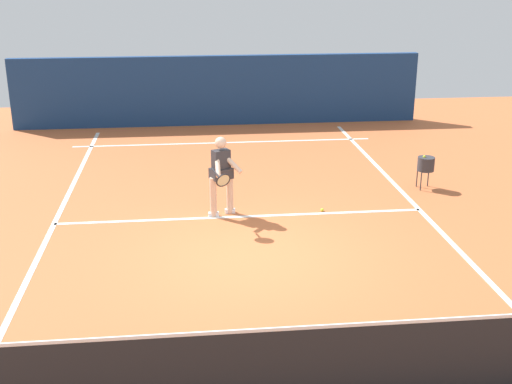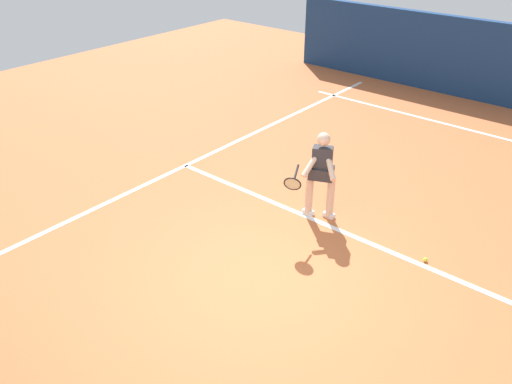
{
  "view_description": "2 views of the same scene",
  "coord_description": "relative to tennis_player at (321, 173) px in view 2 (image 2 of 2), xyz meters",
  "views": [
    {
      "loc": [
        1.01,
        10.07,
        4.61
      ],
      "look_at": [
        -0.17,
        -0.8,
        0.81
      ],
      "focal_mm": 46.29,
      "sensor_mm": 36.0,
      "label": 1
    },
    {
      "loc": [
        -3.72,
        4.68,
        4.85
      ],
      "look_at": [
        0.55,
        -0.41,
        1.05
      ],
      "focal_mm": 36.78,
      "sensor_mm": 36.0,
      "label": 2
    }
  ],
  "objects": [
    {
      "name": "ground_plane",
      "position": [
        -0.37,
        1.85,
        -0.85
      ],
      "size": [
        25.46,
        25.46,
        0.0
      ],
      "primitive_type": "plane",
      "color": "#C66638"
    },
    {
      "name": "court_back_wall",
      "position": [
        -0.37,
        -7.64,
        0.18
      ],
      "size": [
        12.06,
        0.24,
        2.06
      ],
      "primitive_type": "cube",
      "color": "navy",
      "rests_on": "ground"
    },
    {
      "name": "baseline_marking",
      "position": [
        -0.37,
        -5.44,
        -0.84
      ],
      "size": [
        8.06,
        0.1,
        0.01
      ],
      "primitive_type": "cube",
      "color": "white",
      "rests_on": "ground"
    },
    {
      "name": "service_line_marking",
      "position": [
        -0.37,
        0.13,
        -0.84
      ],
      "size": [
        7.06,
        0.1,
        0.01
      ],
      "primitive_type": "cube",
      "color": "white",
      "rests_on": "ground"
    },
    {
      "name": "sideline_right_marking",
      "position": [
        3.16,
        1.85,
        -0.84
      ],
      "size": [
        0.1,
        17.58,
        0.01
      ],
      "primitive_type": "cube",
      "color": "white",
      "rests_on": "ground"
    },
    {
      "name": "tennis_player",
      "position": [
        0.0,
        0.0,
        0.0
      ],
      "size": [
        0.67,
        1.12,
        1.55
      ],
      "color": "beige",
      "rests_on": "ground"
    },
    {
      "name": "tennis_ball_near",
      "position": [
        -1.97,
        0.01,
        -0.81
      ],
      "size": [
        0.07,
        0.07,
        0.07
      ],
      "primitive_type": "sphere",
      "color": "#D1E533",
      "rests_on": "ground"
    }
  ]
}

